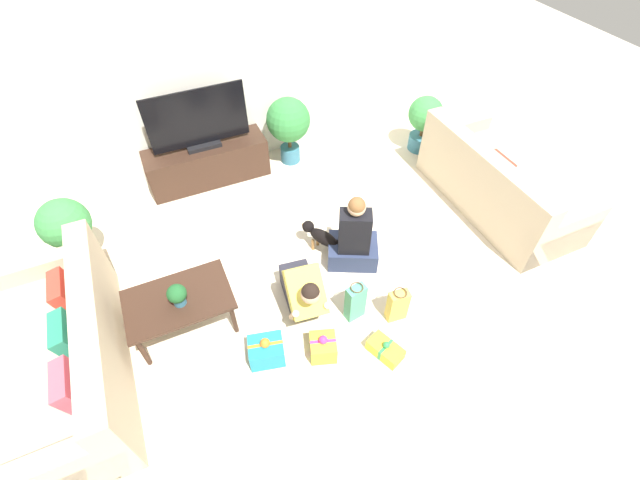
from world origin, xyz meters
The scene contains 20 objects.
ground_plane centered at (0.00, 0.00, 0.00)m, with size 16.00×16.00×0.00m, color beige.
wall_back centered at (0.00, 2.63, 1.30)m, with size 8.40×0.06×2.60m.
sofa_left centered at (-2.37, 0.14, 0.30)m, with size 0.95×2.02×0.85m.
sofa_right centered at (2.37, 0.44, 0.30)m, with size 0.95×2.02×0.85m.
coffee_table centered at (-1.40, 0.24, 0.40)m, with size 0.93×0.60×0.45m.
tv_console centered at (-0.64, 2.33, 0.25)m, with size 1.49×0.46×0.51m.
tv centered at (-0.64, 2.33, 0.84)m, with size 1.17×0.20×0.74m.
potted_plant_back_right centered at (0.46, 2.28, 0.59)m, with size 0.56×0.56×0.91m.
potted_plant_corner_left centered at (-2.23, 1.50, 0.51)m, with size 0.50×0.50×0.84m.
potted_plant_corner_right centered at (2.23, 1.79, 0.46)m, with size 0.46×0.46×0.78m.
person_kneeling centered at (-0.32, -0.03, 0.31)m, with size 0.40×0.77×0.73m.
person_sitting centered at (0.41, 0.34, 0.33)m, with size 0.64×0.61×0.93m.
dog centered at (0.15, 0.62, 0.23)m, with size 0.31×0.49×0.33m.
gift_box_a centered at (-0.34, -0.54, 0.11)m, with size 0.29×0.30×0.28m.
gift_box_b centered at (-0.82, -0.38, 0.12)m, with size 0.36×0.31×0.30m.
gift_box_c centered at (0.17, -0.78, 0.07)m, with size 0.29×0.37×0.18m.
gift_bag_a centered at (0.47, -0.48, 0.19)m, with size 0.20×0.14×0.40m.
gift_bag_b centered at (0.11, -0.30, 0.22)m, with size 0.20×0.14×0.46m.
mug centered at (-1.41, 0.23, 0.50)m, with size 0.12×0.08×0.09m.
tabletop_plant centered at (-1.38, 0.19, 0.58)m, with size 0.17×0.17×0.22m.
Camera 1 is at (-1.14, -2.26, 3.58)m, focal length 24.00 mm.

